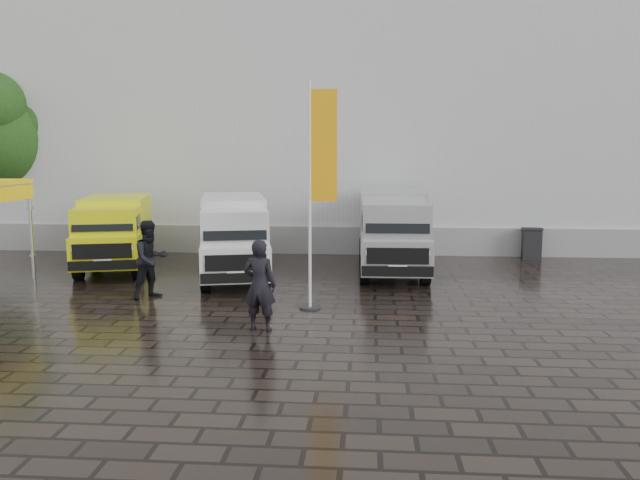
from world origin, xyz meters
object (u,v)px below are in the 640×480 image
object	(u,v)px
van_yellow	(115,234)
flagpole	(318,183)
person_front	(260,285)
van_silver	(392,232)
wheelie_bin	(532,243)
van_white	(234,238)
person_tent	(151,259)

from	to	relation	value
van_yellow	flagpole	bearing A→B (deg)	-48.41
van_yellow	person_front	bearing A→B (deg)	-62.95
van_silver	wheelie_bin	world-z (taller)	van_silver
van_yellow	wheelie_bin	distance (m)	13.93
van_yellow	van_white	xyz separation A→B (m)	(4.03, -1.03, 0.06)
wheelie_bin	person_front	xyz separation A→B (m)	(-7.85, -9.45, 0.41)
flagpole	person_tent	bearing A→B (deg)	169.80
van_yellow	person_front	size ratio (longest dim) A/B	2.54
van_silver	person_tent	distance (m)	7.33
van_yellow	person_front	distance (m)	8.61
wheelie_bin	person_tent	size ratio (longest dim) A/B	0.55
wheelie_bin	person_front	bearing A→B (deg)	-123.20
van_silver	flagpole	size ratio (longest dim) A/B	1.09
van_white	flagpole	xyz separation A→B (m)	(2.75, -3.48, 1.79)
wheelie_bin	van_yellow	bearing A→B (deg)	-160.89
van_white	van_silver	world-z (taller)	van_silver
van_silver	person_tent	size ratio (longest dim) A/B	2.91
person_front	person_tent	xyz separation A→B (m)	(-3.25, 2.67, 0.03)
van_yellow	van_silver	distance (m)	8.66
van_silver	person_front	distance (m)	7.24
flagpole	wheelie_bin	world-z (taller)	flagpole
flagpole	person_tent	size ratio (longest dim) A/B	2.68
van_silver	wheelie_bin	distance (m)	5.72
van_yellow	van_white	bearing A→B (deg)	-29.13
wheelie_bin	van_white	bearing A→B (deg)	-150.43
wheelie_bin	person_front	size ratio (longest dim) A/B	0.57
van_silver	person_tent	xyz separation A→B (m)	(-6.17, -3.95, -0.26)
van_yellow	person_front	world-z (taller)	van_yellow
van_white	person_tent	distance (m)	3.12
van_silver	person_front	world-z (taller)	van_silver
van_white	person_tent	xyz separation A→B (m)	(-1.54, -2.71, -0.19)
van_silver	person_front	xyz separation A→B (m)	(-2.92, -6.62, -0.29)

